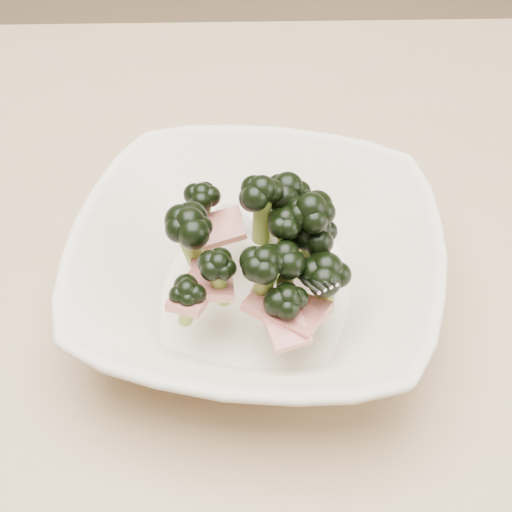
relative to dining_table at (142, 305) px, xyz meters
name	(u,v)px	position (x,y,z in m)	size (l,w,h in m)	color
dining_table	(142,305)	(0.00, 0.00, 0.00)	(1.20, 0.80, 0.75)	tan
broccoli_dish	(257,265)	(0.12, -0.08, 0.14)	(0.34, 0.34, 0.14)	beige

